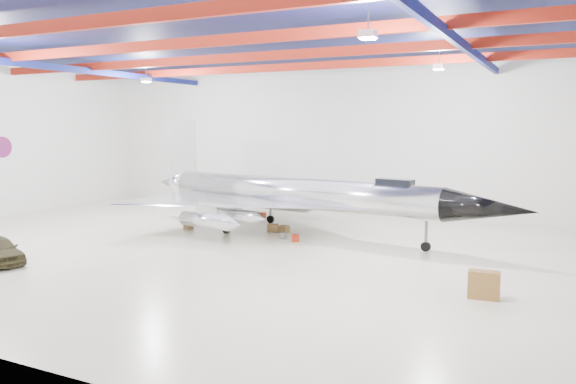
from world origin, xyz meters
The scene contains 14 objects.
floor centered at (0.00, 0.00, 0.00)m, with size 40.00×40.00×0.00m, color beige.
wall_back centered at (0.00, 15.00, 5.50)m, with size 40.00×40.00×0.00m, color silver.
ceiling centered at (0.00, 0.00, 11.00)m, with size 40.00×40.00×0.00m, color #0A0F38.
ceiling_structure centered at (0.00, 0.00, 10.32)m, with size 39.50×29.50×1.08m.
wall_roundel centered at (-19.94, 2.00, 5.00)m, with size 1.50×1.50×0.10m, color #B21414.
jet_aircraft centered at (1.91, 5.18, 2.27)m, with size 25.37×16.45×6.93m.
desk centered at (13.81, -3.11, 0.54)m, with size 1.17×0.58×1.07m, color brown.
crate_ply centered at (-4.96, 3.69, 0.18)m, with size 0.52×0.41×0.36m, color olive.
toolbox_red centered at (-2.99, 9.77, 0.17)m, with size 0.48×0.38×0.34m, color #9C250F.
engine_drum centered at (1.80, 3.65, 0.19)m, with size 0.41×0.41×0.37m, color #59595B.
parts_bin centered at (0.30, 5.26, 0.23)m, with size 0.67×0.53×0.47m, color olive.
crate_small centered at (-7.54, 7.89, 0.13)m, with size 0.37×0.29×0.26m, color #59595B.
tool_chest centered at (2.83, 3.20, 0.20)m, with size 0.45×0.45×0.40m, color #9C250F.
oil_barrel centered at (1.02, 5.34, 0.21)m, with size 0.60×0.48×0.42m, color olive.
Camera 1 is at (16.33, -25.03, 6.59)m, focal length 35.00 mm.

